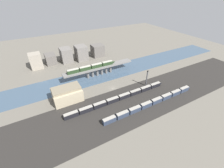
{
  "coord_description": "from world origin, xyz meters",
  "views": [
    {
      "loc": [
        -51.88,
        -92.26,
        73.95
      ],
      "look_at": [
        0.0,
        1.23,
        3.55
      ],
      "focal_mm": 24.0,
      "sensor_mm": 36.0,
      "label": 1
    }
  ],
  "objects": [
    {
      "name": "train_yard_mid",
      "position": [
        -2.8,
        -16.15,
        1.83
      ],
      "size": [
        87.39,
        2.72,
        3.72
      ],
      "color": "black",
      "rests_on": "ground"
    },
    {
      "name": "ground_plane",
      "position": [
        0.0,
        0.0,
        0.0
      ],
      "size": [
        400.0,
        400.0,
        0.0
      ],
      "primitive_type": "plane",
      "color": "#666056"
    },
    {
      "name": "railbed_yard",
      "position": [
        0.0,
        -24.0,
        0.0
      ],
      "size": [
        280.0,
        42.0,
        0.01
      ],
      "primitive_type": "cube",
      "color": "#282623",
      "rests_on": "ground"
    },
    {
      "name": "bridge",
      "position": [
        0.0,
        26.46,
        6.98
      ],
      "size": [
        69.96,
        7.08,
        8.88
      ],
      "color": "slate",
      "rests_on": "ground"
    },
    {
      "name": "city_block_left",
      "position": [
        -36.57,
        77.49,
        5.23
      ],
      "size": [
        10.89,
        15.29,
        10.47
      ],
      "primitive_type": "cube",
      "color": "#605B56",
      "rests_on": "ground"
    },
    {
      "name": "signal_tower",
      "position": [
        27.4,
        -10.76,
        7.32
      ],
      "size": [
        1.0,
        1.0,
        14.98
      ],
      "color": "#4C4C51",
      "rests_on": "ground"
    },
    {
      "name": "train_yard_near",
      "position": [
        15.4,
        -32.64,
        1.9
      ],
      "size": [
        82.62,
        2.79,
        3.86
      ],
      "color": "#2D384C",
      "rests_on": "ground"
    },
    {
      "name": "city_block_far_left",
      "position": [
        -51.79,
        72.08,
        8.17
      ],
      "size": [
        11.58,
        10.93,
        16.35
      ],
      "primitive_type": "cube",
      "color": "gray",
      "rests_on": "ground"
    },
    {
      "name": "train_on_bridge",
      "position": [
        -7.03,
        26.46,
        10.67
      ],
      "size": [
        48.5,
        2.97,
        3.67
      ],
      "color": "#23381E",
      "rests_on": "bridge"
    },
    {
      "name": "river_water",
      "position": [
        0.0,
        26.46,
        0.0
      ],
      "size": [
        320.0,
        29.04,
        0.01
      ],
      "primitive_type": "cube",
      "color": "#3D5166",
      "rests_on": "ground"
    },
    {
      "name": "warehouse_building",
      "position": [
        -37.73,
        3.5,
        5.31
      ],
      "size": [
        20.96,
        15.45,
        11.16
      ],
      "color": "tan",
      "rests_on": "ground"
    },
    {
      "name": "city_block_far_right",
      "position": [
        18.46,
        71.15,
        7.05
      ],
      "size": [
        13.98,
        13.2,
        14.09
      ],
      "primitive_type": "cube",
      "color": "#605B56",
      "rests_on": "ground"
    },
    {
      "name": "city_block_center",
      "position": [
        -19.8,
        73.19,
        7.91
      ],
      "size": [
        11.78,
        14.6,
        15.81
      ],
      "primitive_type": "cube",
      "color": "slate",
      "rests_on": "ground"
    },
    {
      "name": "city_block_right",
      "position": [
        -2.98,
        69.92,
        8.34
      ],
      "size": [
        12.47,
        14.57,
        16.67
      ],
      "primitive_type": "cube",
      "color": "slate",
      "rests_on": "ground"
    }
  ]
}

